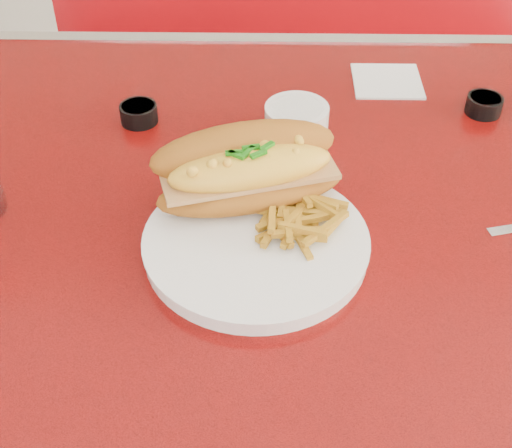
{
  "coord_description": "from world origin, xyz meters",
  "views": [
    {
      "loc": [
        -0.07,
        -0.71,
        1.33
      ],
      "look_at": [
        -0.08,
        -0.12,
        0.81
      ],
      "focal_mm": 50.0,
      "sensor_mm": 36.0,
      "label": 1
    }
  ],
  "objects_px": {
    "booth_bench_far": "(292,138)",
    "sauce_cup_left": "(139,113)",
    "fork": "(303,210)",
    "gravy_ramekin": "(296,121)",
    "sauce_cup_right": "(484,104)",
    "dinner_plate": "(256,244)",
    "mac_hoagie": "(248,169)",
    "diner_table": "(312,274)"
  },
  "relations": [
    {
      "from": "diner_table",
      "to": "gravy_ramekin",
      "type": "relative_size",
      "value": 11.38
    },
    {
      "from": "dinner_plate",
      "to": "sauce_cup_right",
      "type": "height_order",
      "value": "sauce_cup_right"
    },
    {
      "from": "gravy_ramekin",
      "to": "sauce_cup_left",
      "type": "xyz_separation_m",
      "value": [
        -0.22,
        0.04,
        -0.01
      ]
    },
    {
      "from": "fork",
      "to": "gravy_ramekin",
      "type": "distance_m",
      "value": 0.18
    },
    {
      "from": "sauce_cup_right",
      "to": "booth_bench_far",
      "type": "bearing_deg",
      "value": 111.04
    },
    {
      "from": "gravy_ramekin",
      "to": "sauce_cup_right",
      "type": "distance_m",
      "value": 0.28
    },
    {
      "from": "booth_bench_far",
      "to": "dinner_plate",
      "type": "distance_m",
      "value": 1.06
    },
    {
      "from": "booth_bench_far",
      "to": "sauce_cup_right",
      "type": "distance_m",
      "value": 0.84
    },
    {
      "from": "booth_bench_far",
      "to": "mac_hoagie",
      "type": "distance_m",
      "value": 1.02
    },
    {
      "from": "dinner_plate",
      "to": "fork",
      "type": "distance_m",
      "value": 0.08
    },
    {
      "from": "diner_table",
      "to": "fork",
      "type": "height_order",
      "value": "fork"
    },
    {
      "from": "booth_bench_far",
      "to": "gravy_ramekin",
      "type": "relative_size",
      "value": 11.1
    },
    {
      "from": "booth_bench_far",
      "to": "sauce_cup_left",
      "type": "xyz_separation_m",
      "value": [
        -0.25,
        -0.67,
        0.5
      ]
    },
    {
      "from": "booth_bench_far",
      "to": "sauce_cup_left",
      "type": "relative_size",
      "value": 22.04
    },
    {
      "from": "dinner_plate",
      "to": "fork",
      "type": "relative_size",
      "value": 2.26
    },
    {
      "from": "booth_bench_far",
      "to": "sauce_cup_right",
      "type": "bearing_deg",
      "value": -68.96
    },
    {
      "from": "diner_table",
      "to": "dinner_plate",
      "type": "distance_m",
      "value": 0.22
    },
    {
      "from": "sauce_cup_left",
      "to": "mac_hoagie",
      "type": "bearing_deg",
      "value": -50.06
    },
    {
      "from": "dinner_plate",
      "to": "mac_hoagie",
      "type": "xyz_separation_m",
      "value": [
        -0.01,
        0.07,
        0.05
      ]
    },
    {
      "from": "fork",
      "to": "gravy_ramekin",
      "type": "bearing_deg",
      "value": 7.92
    },
    {
      "from": "dinner_plate",
      "to": "mac_hoagie",
      "type": "height_order",
      "value": "mac_hoagie"
    },
    {
      "from": "booth_bench_far",
      "to": "diner_table",
      "type": "bearing_deg",
      "value": -90.0
    },
    {
      "from": "diner_table",
      "to": "mac_hoagie",
      "type": "relative_size",
      "value": 5.02
    },
    {
      "from": "diner_table",
      "to": "sauce_cup_left",
      "type": "distance_m",
      "value": 0.34
    },
    {
      "from": "dinner_plate",
      "to": "sauce_cup_right",
      "type": "bearing_deg",
      "value": 42.56
    },
    {
      "from": "fork",
      "to": "mac_hoagie",
      "type": "bearing_deg",
      "value": 77.5
    },
    {
      "from": "sauce_cup_right",
      "to": "mac_hoagie",
      "type": "bearing_deg",
      "value": -146.3
    },
    {
      "from": "fork",
      "to": "dinner_plate",
      "type": "bearing_deg",
      "value": 139.59
    },
    {
      "from": "booth_bench_far",
      "to": "fork",
      "type": "relative_size",
      "value": 8.0
    },
    {
      "from": "diner_table",
      "to": "fork",
      "type": "relative_size",
      "value": 8.2
    },
    {
      "from": "mac_hoagie",
      "to": "sauce_cup_left",
      "type": "bearing_deg",
      "value": 114.13
    },
    {
      "from": "diner_table",
      "to": "mac_hoagie",
      "type": "bearing_deg",
      "value": -151.19
    },
    {
      "from": "booth_bench_far",
      "to": "sauce_cup_left",
      "type": "height_order",
      "value": "booth_bench_far"
    },
    {
      "from": "dinner_plate",
      "to": "gravy_ramekin",
      "type": "relative_size",
      "value": 3.13
    },
    {
      "from": "mac_hoagie",
      "to": "gravy_ramekin",
      "type": "distance_m",
      "value": 0.17
    },
    {
      "from": "booth_bench_far",
      "to": "fork",
      "type": "xyz_separation_m",
      "value": [
        -0.02,
        -0.88,
        0.5
      ]
    },
    {
      "from": "diner_table",
      "to": "dinner_plate",
      "type": "xyz_separation_m",
      "value": [
        -0.08,
        -0.12,
        0.17
      ]
    },
    {
      "from": "dinner_plate",
      "to": "sauce_cup_left",
      "type": "relative_size",
      "value": 6.22
    },
    {
      "from": "dinner_plate",
      "to": "sauce_cup_right",
      "type": "xyz_separation_m",
      "value": [
        0.32,
        0.3,
        0.0
      ]
    },
    {
      "from": "sauce_cup_right",
      "to": "diner_table",
      "type": "bearing_deg",
      "value": -144.65
    },
    {
      "from": "booth_bench_far",
      "to": "dinner_plate",
      "type": "xyz_separation_m",
      "value": [
        -0.08,
        -0.93,
        0.49
      ]
    },
    {
      "from": "diner_table",
      "to": "sauce_cup_left",
      "type": "relative_size",
      "value": 22.6
    }
  ]
}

